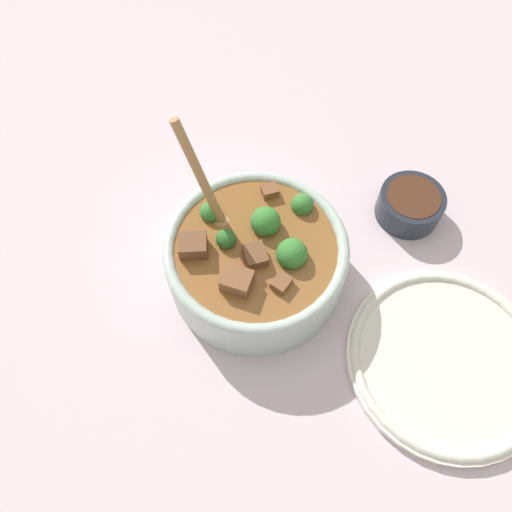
{
  "coord_description": "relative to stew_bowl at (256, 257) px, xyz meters",
  "views": [
    {
      "loc": [
        0.1,
        0.3,
        0.63
      ],
      "look_at": [
        0.0,
        0.0,
        0.05
      ],
      "focal_mm": 35.0,
      "sensor_mm": 36.0,
      "label": 1
    }
  ],
  "objects": [
    {
      "name": "stew_bowl",
      "position": [
        0.0,
        0.0,
        0.0
      ],
      "size": [
        0.24,
        0.24,
        0.23
      ],
      "color": "#B2C6BC",
      "rests_on": "ground_plane"
    },
    {
      "name": "empty_plate",
      "position": [
        -0.19,
        0.2,
        -0.04
      ],
      "size": [
        0.26,
        0.26,
        0.02
      ],
      "color": "silver",
      "rests_on": "ground_plane"
    },
    {
      "name": "condiment_bowl",
      "position": [
        -0.25,
        -0.03,
        -0.03
      ],
      "size": [
        0.1,
        0.1,
        0.04
      ],
      "color": "#232833",
      "rests_on": "ground_plane"
    },
    {
      "name": "ground_plane",
      "position": [
        0.0,
        0.0,
        -0.05
      ],
      "size": [
        4.0,
        4.0,
        0.0
      ],
      "primitive_type": "plane",
      "color": "silver"
    }
  ]
}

